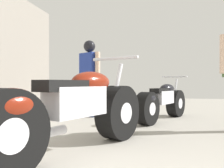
% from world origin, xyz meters
% --- Properties ---
extents(ground_plane, '(15.71, 15.71, 0.00)m').
position_xyz_m(ground_plane, '(0.00, 3.04, 0.00)').
color(ground_plane, '#A8A399').
extents(motorcycle_maroon_cruiser, '(1.17, 2.17, 1.06)m').
position_xyz_m(motorcycle_maroon_cruiser, '(-0.79, 1.88, 0.44)').
color(motorcycle_maroon_cruiser, black).
rests_on(motorcycle_maroon_cruiser, ground_plane).
extents(motorcycle_black_naked, '(1.01, 1.78, 0.88)m').
position_xyz_m(motorcycle_black_naked, '(0.13, 4.29, 0.36)').
color(motorcycle_black_naked, black).
rests_on(motorcycle_black_naked, ground_plane).
extents(mechanic_with_helmet, '(0.59, 0.45, 1.64)m').
position_xyz_m(mechanic_with_helmet, '(-1.40, 4.53, 0.98)').
color(mechanic_with_helmet, '#2D3851').
rests_on(mechanic_with_helmet, ground_plane).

